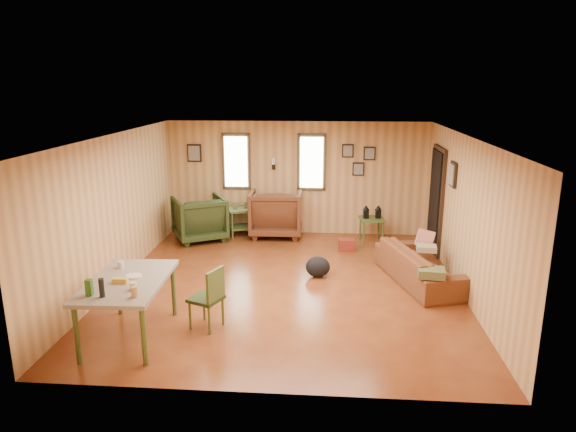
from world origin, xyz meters
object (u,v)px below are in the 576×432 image
object	(u,v)px
recliner_brown	(276,210)
dining_table	(127,285)
side_table	(372,217)
recliner_green	(199,216)
end_table	(241,217)
sofa	(420,260)

from	to	relation	value
recliner_brown	dining_table	xyz separation A→B (m)	(-1.42, -4.66, 0.17)
recliner_brown	side_table	xyz separation A→B (m)	(1.99, -0.29, -0.03)
recliner_green	end_table	xyz separation A→B (m)	(0.81, 0.39, -0.09)
side_table	end_table	bearing A→B (deg)	174.96
sofa	end_table	xyz separation A→B (m)	(-3.33, 2.40, 0.02)
sofa	end_table	world-z (taller)	sofa
recliner_brown	side_table	bearing A→B (deg)	170.22
sofa	dining_table	xyz separation A→B (m)	(-4.01, -2.21, 0.33)
recliner_brown	recliner_green	bearing A→B (deg)	14.55
side_table	dining_table	size ratio (longest dim) A/B	0.49
recliner_brown	end_table	bearing A→B (deg)	2.68
sofa	recliner_brown	distance (m)	3.57
side_table	sofa	bearing A→B (deg)	-74.38
end_table	recliner_green	bearing A→B (deg)	-154.19
sofa	recliner_brown	world-z (taller)	recliner_brown
recliner_green	end_table	world-z (taller)	recliner_green
recliner_green	side_table	xyz separation A→B (m)	(3.54, 0.15, 0.02)
end_table	dining_table	xyz separation A→B (m)	(-0.68, -4.61, 0.31)
recliner_brown	end_table	xyz separation A→B (m)	(-0.74, -0.05, -0.14)
recliner_brown	end_table	distance (m)	0.76
recliner_brown	dining_table	bearing A→B (deg)	71.67
end_table	side_table	xyz separation A→B (m)	(2.73, -0.24, 0.11)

